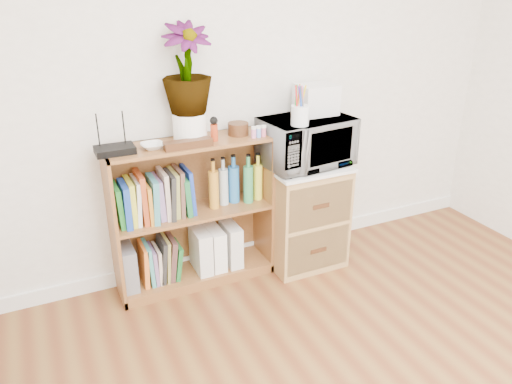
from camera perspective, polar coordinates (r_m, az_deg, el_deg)
skirting_board at (r=3.57m, az=-2.22°, el=-6.73°), size 4.00×0.02×0.10m
bookshelf at (r=3.15m, az=-7.22°, el=-2.55°), size 1.00×0.30×0.95m
wicker_unit at (r=3.42m, az=5.32°, el=-2.59°), size 0.50×0.45×0.70m
microwave at (r=3.21m, az=5.76°, el=5.74°), size 0.59×0.43×0.31m
pen_cup at (r=3.00m, az=5.05°, el=8.72°), size 0.11×0.11×0.12m
small_appliance at (r=3.25m, az=6.90°, el=10.46°), size 0.24×0.20×0.19m
router at (r=2.86m, az=-15.83°, el=4.66°), size 0.21×0.14×0.04m
white_bowl at (r=2.88m, az=-11.77°, el=5.18°), size 0.13×0.13×0.03m
plant_pot at (r=2.97m, az=-7.56°, el=7.39°), size 0.20×0.20×0.17m
potted_plant at (r=2.89m, az=-7.93°, el=13.79°), size 0.28×0.28×0.50m
trinket_box at (r=2.86m, az=-7.75°, el=5.47°), size 0.28×0.07×0.04m
kokeshi_doll at (r=2.96m, az=-4.80°, el=6.79°), size 0.04×0.04×0.10m
wooden_bowl at (r=3.07m, az=-2.05°, el=7.23°), size 0.13×0.13×0.07m
paint_jars at (r=3.02m, az=0.30°, el=6.75°), size 0.10×0.04×0.05m
file_box at (r=3.19m, az=-14.42°, el=-8.24°), size 0.08×0.22×0.28m
magazine_holder_left at (r=3.27m, az=-6.32°, el=-6.61°), size 0.09×0.23×0.29m
magazine_holder_mid at (r=3.30m, az=-4.71°, el=-6.35°), size 0.09×0.22×0.28m
magazine_holder_right at (r=3.34m, az=-2.89°, el=-5.91°), size 0.09×0.23×0.28m
cookbooks at (r=3.03m, az=-11.52°, el=-0.62°), size 0.47×0.20×0.31m
liquor_bottles at (r=3.18m, az=-1.85°, el=1.42°), size 0.44×0.07×0.31m
lower_books at (r=3.23m, az=-10.95°, el=-7.70°), size 0.26×0.19×0.28m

